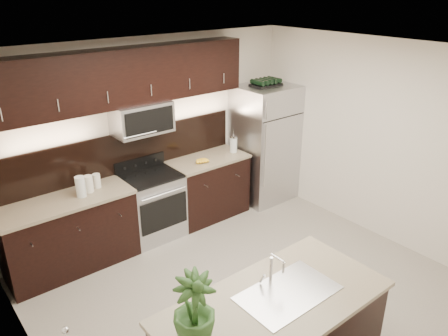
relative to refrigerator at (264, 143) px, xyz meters
The scene contains 11 objects.
ground 2.60m from the refrigerator, 137.84° to the right, with size 4.50×4.50×0.00m, color gray.
room_walls 2.65m from the refrigerator, 138.90° to the right, with size 4.52×4.02×2.71m.
counter_run 2.30m from the refrigerator, behind, with size 3.51×0.65×0.94m.
upper_fixtures 2.54m from the refrigerator, behind, with size 3.49×0.40×1.66m.
sink_faucet 3.66m from the refrigerator, 130.62° to the right, with size 0.84×0.50×0.28m.
refrigerator is the anchor object (origin of this frame).
wine_rack 0.99m from the refrigerator, 45.00° to the right, with size 0.46×0.29×0.11m.
plant 4.28m from the refrigerator, 140.34° to the right, with size 0.31×0.31×0.56m, color #294F1F.
canisters 2.93m from the refrigerator, behind, with size 0.36×0.22×0.26m.
french_press 0.64m from the refrigerator, behind, with size 0.12×0.12×0.34m.
bananas 1.31m from the refrigerator, behind, with size 0.20×0.16×0.06m, color gold.
Camera 1 is at (-2.84, -3.10, 3.32)m, focal length 35.00 mm.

